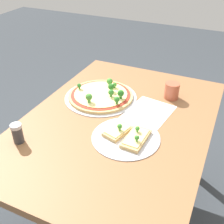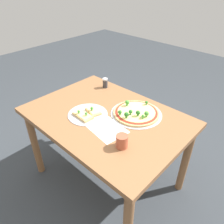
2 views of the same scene
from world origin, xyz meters
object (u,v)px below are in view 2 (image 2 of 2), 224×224
object	(u,v)px
pizza_tray_slice	(88,114)
condiment_shaker	(105,83)
pizza_tray_whole	(136,113)
drinking_cup	(122,141)
dining_table	(106,125)

from	to	relation	value
pizza_tray_slice	condiment_shaker	bearing A→B (deg)	117.96
pizza_tray_whole	pizza_tray_slice	size ratio (longest dim) A/B	1.29
pizza_tray_slice	drinking_cup	distance (m)	0.42
drinking_cup	pizza_tray_whole	bearing A→B (deg)	114.40
pizza_tray_slice	drinking_cup	size ratio (longest dim) A/B	3.45
dining_table	condiment_shaker	bearing A→B (deg)	135.41
drinking_cup	pizza_tray_slice	bearing A→B (deg)	168.33
dining_table	drinking_cup	size ratio (longest dim) A/B	13.72
condiment_shaker	pizza_tray_slice	bearing A→B (deg)	-62.04
dining_table	condiment_shaker	world-z (taller)	condiment_shaker
pizza_tray_slice	drinking_cup	world-z (taller)	drinking_cup
pizza_tray_slice	condiment_shaker	distance (m)	0.46
drinking_cup	condiment_shaker	xyz separation A→B (m)	(-0.62, 0.49, 0.00)
dining_table	condiment_shaker	size ratio (longest dim) A/B	13.36
dining_table	condiment_shaker	xyz separation A→B (m)	(-0.32, 0.31, 0.14)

